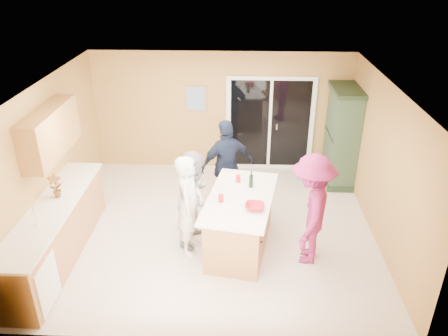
{
  "coord_description": "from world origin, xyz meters",
  "views": [
    {
      "loc": [
        0.42,
        -6.45,
        4.44
      ],
      "look_at": [
        0.15,
        0.1,
        1.15
      ],
      "focal_mm": 35.0,
      "sensor_mm": 36.0,
      "label": 1
    }
  ],
  "objects_px": {
    "kitchen_island": "(240,224)",
    "woman_grey": "(196,197)",
    "woman_white": "(190,206)",
    "green_hutch": "(342,138)",
    "woman_magenta": "(311,210)",
    "woman_navy": "(227,165)"
  },
  "relations": [
    {
      "from": "green_hutch",
      "to": "woman_magenta",
      "type": "distance_m",
      "value": 2.85
    },
    {
      "from": "green_hutch",
      "to": "woman_white",
      "type": "height_order",
      "value": "green_hutch"
    },
    {
      "from": "woman_white",
      "to": "woman_navy",
      "type": "xyz_separation_m",
      "value": [
        0.53,
        1.37,
        0.03
      ]
    },
    {
      "from": "woman_magenta",
      "to": "kitchen_island",
      "type": "bearing_deg",
      "value": -89.52
    },
    {
      "from": "kitchen_island",
      "to": "woman_white",
      "type": "height_order",
      "value": "woman_white"
    },
    {
      "from": "green_hutch",
      "to": "woman_navy",
      "type": "bearing_deg",
      "value": -153.39
    },
    {
      "from": "woman_white",
      "to": "woman_grey",
      "type": "distance_m",
      "value": 0.31
    },
    {
      "from": "kitchen_island",
      "to": "woman_navy",
      "type": "bearing_deg",
      "value": 111.64
    },
    {
      "from": "kitchen_island",
      "to": "woman_navy",
      "type": "xyz_separation_m",
      "value": [
        -0.26,
        1.26,
        0.43
      ]
    },
    {
      "from": "woman_magenta",
      "to": "woman_navy",
      "type": "bearing_deg",
      "value": -125.05
    },
    {
      "from": "kitchen_island",
      "to": "woman_magenta",
      "type": "height_order",
      "value": "woman_magenta"
    },
    {
      "from": "kitchen_island",
      "to": "woman_grey",
      "type": "height_order",
      "value": "woman_grey"
    },
    {
      "from": "green_hutch",
      "to": "woman_grey",
      "type": "xyz_separation_m",
      "value": [
        -2.79,
        -2.23,
        -0.18
      ]
    },
    {
      "from": "woman_white",
      "to": "green_hutch",
      "type": "bearing_deg",
      "value": -42.49
    },
    {
      "from": "kitchen_island",
      "to": "green_hutch",
      "type": "xyz_separation_m",
      "value": [
        2.06,
        2.42,
        0.54
      ]
    },
    {
      "from": "woman_grey",
      "to": "woman_magenta",
      "type": "xyz_separation_m",
      "value": [
        1.8,
        -0.45,
        0.09
      ]
    },
    {
      "from": "kitchen_island",
      "to": "woman_magenta",
      "type": "distance_m",
      "value": 1.19
    },
    {
      "from": "woman_white",
      "to": "woman_grey",
      "type": "xyz_separation_m",
      "value": [
        0.06,
        0.3,
        -0.03
      ]
    },
    {
      "from": "kitchen_island",
      "to": "woman_grey",
      "type": "relative_size",
      "value": 1.21
    },
    {
      "from": "green_hutch",
      "to": "woman_white",
      "type": "bearing_deg",
      "value": -138.38
    },
    {
      "from": "green_hutch",
      "to": "woman_grey",
      "type": "relative_size",
      "value": 1.25
    },
    {
      "from": "woman_navy",
      "to": "woman_magenta",
      "type": "relative_size",
      "value": 0.98
    }
  ]
}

